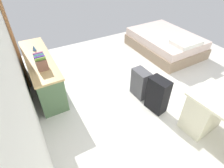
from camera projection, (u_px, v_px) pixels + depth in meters
The scene contains 9 objects.
ground_plane at pixel (157, 92), 3.77m from camera, with size 5.89×5.89×0.00m, color silver.
wall_back at pixel (14, 73), 2.07m from camera, with size 4.89×0.10×2.60m, color silver.
door_wooden at pixel (12, 34), 3.57m from camera, with size 0.88×0.05×2.04m, color #936038.
credenza at pixel (43, 73), 3.68m from camera, with size 1.80×0.48×0.73m.
bed at pixel (165, 43), 5.01m from camera, with size 1.92×1.43×0.58m.
suitcase_black at pixel (158, 95), 3.22m from camera, with size 0.36×0.22×0.66m, color black.
suitcase_spare_grey at pixel (140, 83), 3.54m from camera, with size 0.36×0.22×0.58m, color #4C4C51.
book_row at pixel (41, 62), 3.12m from camera, with size 0.28×0.17×0.23m.
figurine_small at pixel (34, 48), 3.63m from camera, with size 0.08×0.08×0.11m, color #4C7FBF.
Camera 1 is at (-2.02, 2.19, 2.50)m, focal length 29.29 mm.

